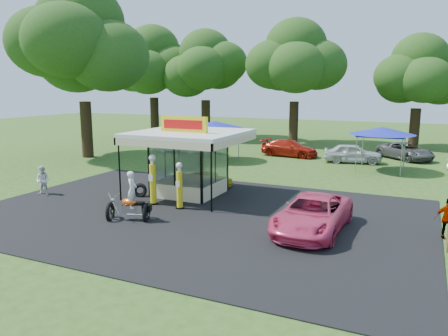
{
  "coord_description": "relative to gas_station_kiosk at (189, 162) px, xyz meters",
  "views": [
    {
      "loc": [
        9.09,
        -14.69,
        5.66
      ],
      "look_at": [
        0.46,
        4.0,
        1.81
      ],
      "focal_mm": 35.0,
      "sensor_mm": 36.0,
      "label": 1
    }
  ],
  "objects": [
    {
      "name": "ground",
      "position": [
        2.0,
        -4.99,
        -1.78
      ],
      "size": [
        120.0,
        120.0,
        0.0
      ],
      "primitive_type": "plane",
      "color": "#2B4916",
      "rests_on": "ground"
    },
    {
      "name": "asphalt_apron",
      "position": [
        2.0,
        -2.99,
        -1.76
      ],
      "size": [
        20.0,
        14.0,
        0.04
      ],
      "primitive_type": "cube",
      "color": "black",
      "rests_on": "ground"
    },
    {
      "name": "gas_station_kiosk",
      "position": [
        0.0,
        0.0,
        0.0
      ],
      "size": [
        5.4,
        5.4,
        4.18
      ],
      "color": "white",
      "rests_on": "ground"
    },
    {
      "name": "gas_pump_left",
      "position": [
        -0.63,
        -2.48,
        -0.59
      ],
      "size": [
        0.46,
        0.46,
        2.48
      ],
      "color": "black",
      "rests_on": "ground"
    },
    {
      "name": "gas_pump_right",
      "position": [
        0.92,
        -2.6,
        -0.71
      ],
      "size": [
        0.42,
        0.42,
        2.23
      ],
      "color": "black",
      "rests_on": "ground"
    },
    {
      "name": "motorcycle",
      "position": [
        -0.04,
        -5.03,
        -0.91
      ],
      "size": [
        1.98,
        1.44,
        2.24
      ],
      "rotation": [
        0.0,
        0.0,
        0.35
      ],
      "color": "black",
      "rests_on": "ground"
    },
    {
      "name": "spare_tires",
      "position": [
        -2.11,
        -1.5,
        -1.43
      ],
      "size": [
        0.91,
        0.72,
        0.73
      ],
      "rotation": [
        0.0,
        0.0,
        0.34
      ],
      "color": "black",
      "rests_on": "ground"
    },
    {
      "name": "kiosk_car",
      "position": [
        -0.0,
        2.21,
        -1.3
      ],
      "size": [
        2.82,
        1.13,
        0.96
      ],
      "primitive_type": "imported",
      "rotation": [
        0.0,
        0.0,
        1.57
      ],
      "color": "yellow",
      "rests_on": "ground"
    },
    {
      "name": "pink_sedan",
      "position": [
        7.33,
        -3.21,
        -1.07
      ],
      "size": [
        2.5,
        5.17,
        1.42
      ],
      "primitive_type": "imported",
      "rotation": [
        0.0,
        0.0,
        -0.03
      ],
      "color": "#DF3C6B",
      "rests_on": "ground"
    },
    {
      "name": "spectator_west",
      "position": [
        -7.02,
        -3.28,
        -1.0
      ],
      "size": [
        0.89,
        0.77,
        1.56
      ],
      "primitive_type": "imported",
      "rotation": [
        0.0,
        0.0,
        0.27
      ],
      "color": "white",
      "rests_on": "ground"
    },
    {
      "name": "spectator_east_b",
      "position": [
        12.14,
        -1.95,
        -0.99
      ],
      "size": [
        0.97,
        0.47,
        1.59
      ],
      "primitive_type": "imported",
      "rotation": [
        0.0,
        0.0,
        3.05
      ],
      "color": "gray",
      "rests_on": "ground"
    },
    {
      "name": "bg_car_a",
      "position": [
        -8.16,
        12.87,
        -1.08
      ],
      "size": [
        4.47,
        2.14,
        1.41
      ],
      "primitive_type": "imported",
      "rotation": [
        0.0,
        0.0,
        1.73
      ],
      "color": "white",
      "rests_on": "ground"
    },
    {
      "name": "bg_car_b",
      "position": [
        1.09,
        14.79,
        -1.1
      ],
      "size": [
        4.87,
        2.41,
        1.36
      ],
      "primitive_type": "imported",
      "rotation": [
        0.0,
        0.0,
        1.46
      ],
      "color": "#AA1B0D",
      "rests_on": "ground"
    },
    {
      "name": "bg_car_c",
      "position": [
        6.31,
        13.76,
        -1.06
      ],
      "size": [
        4.46,
        2.41,
        1.44
      ],
      "primitive_type": "imported",
      "rotation": [
        0.0,
        0.0,
        1.75
      ],
      "color": "silver",
      "rests_on": "ground"
    },
    {
      "name": "bg_car_d",
      "position": [
        9.82,
        17.1,
        -1.12
      ],
      "size": [
        4.95,
        4.87,
        1.32
      ],
      "primitive_type": "imported",
      "rotation": [
        0.0,
        0.0,
        0.81
      ],
      "color": "#4D4D4F",
      "rests_on": "ground"
    },
    {
      "name": "tent_west",
      "position": [
        -3.61,
        10.45,
        0.98
      ],
      "size": [
        4.36,
        4.36,
        3.05
      ],
      "rotation": [
        0.0,
        0.0,
        0.01
      ],
      "color": "gray",
      "rests_on": "ground"
    },
    {
      "name": "tent_east",
      "position": [
        8.5,
        11.22,
        0.94
      ],
      "size": [
        4.3,
        4.3,
        3.0
      ],
      "rotation": [
        0.0,
        0.0,
        -0.02
      ],
      "color": "gray",
      "rests_on": "ground"
    },
    {
      "name": "oak_far_a",
      "position": [
        -17.82,
        23.51,
        6.04
      ],
      "size": [
        10.38,
        10.38,
        12.3
      ],
      "color": "black",
      "rests_on": "ground"
    },
    {
      "name": "oak_far_b",
      "position": [
        -11.22,
        23.78,
        5.58
      ],
      "size": [
        9.68,
        9.68,
        11.54
      ],
      "color": "black",
      "rests_on": "ground"
    },
    {
      "name": "oak_far_c",
      "position": [
        -0.83,
        22.64,
        5.76
      ],
      "size": [
        10.08,
        10.08,
        11.88
      ],
      "color": "black",
      "rests_on": "ground"
    },
    {
      "name": "oak_far_d",
      "position": [
        10.19,
        24.57,
        4.71
      ],
      "size": [
        8.55,
        8.55,
        10.18
      ],
      "color": "black",
      "rests_on": "ground"
    },
    {
      "name": "oak_near",
      "position": [
        -13.73,
        7.59,
        6.51
      ],
      "size": [
        11.5,
        11.5,
        13.24
      ],
      "color": "black",
      "rests_on": "ground"
    }
  ]
}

